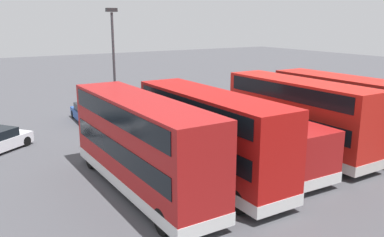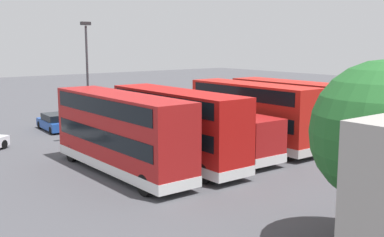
{
  "view_description": "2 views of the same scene",
  "coord_description": "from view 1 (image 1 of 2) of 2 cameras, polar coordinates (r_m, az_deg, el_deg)",
  "views": [
    {
      "loc": [
        14.73,
        26.55,
        8.12
      ],
      "look_at": [
        1.05,
        4.34,
        1.73
      ],
      "focal_mm": 37.92,
      "sensor_mm": 36.0,
      "label": 1
    },
    {
      "loc": [
        19.98,
        32.8,
        7.45
      ],
      "look_at": [
        -1.74,
        4.69,
        1.66
      ],
      "focal_mm": 44.25,
      "sensor_mm": 36.0,
      "label": 2
    }
  ],
  "objects": [
    {
      "name": "bus_single_deck_third",
      "position": [
        23.55,
        8.82,
        -2.43
      ],
      "size": [
        2.81,
        10.38,
        2.95
      ],
      "color": "#A51919",
      "rests_on": "ground"
    },
    {
      "name": "bus_double_decker_fifth",
      "position": [
        19.46,
        -7.22,
        -3.3
      ],
      "size": [
        2.69,
        11.47,
        4.55
      ],
      "color": "#A51919",
      "rests_on": "ground"
    },
    {
      "name": "waste_bin_yellow",
      "position": [
        31.61,
        -3.06,
        -0.25
      ],
      "size": [
        0.6,
        0.6,
        0.95
      ],
      "primitive_type": "cylinder",
      "color": "yellow",
      "rests_on": "ground"
    },
    {
      "name": "bus_double_decker_near_end",
      "position": [
        27.91,
        20.79,
        1.12
      ],
      "size": [
        2.68,
        10.58,
        4.55
      ],
      "color": "red",
      "rests_on": "ground"
    },
    {
      "name": "ground_plane",
      "position": [
        31.43,
        -2.52,
        -1.22
      ],
      "size": [
        140.0,
        140.0,
        0.0
      ],
      "primitive_type": "plane",
      "color": "#47474C"
    },
    {
      "name": "bus_double_decker_second",
      "position": [
        25.75,
        14.69,
        0.58
      ],
      "size": [
        2.65,
        10.57,
        4.55
      ],
      "color": "red",
      "rests_on": "ground"
    },
    {
      "name": "bus_double_decker_fourth",
      "position": [
        20.77,
        2.37,
        -2.1
      ],
      "size": [
        2.63,
        10.86,
        4.55
      ],
      "color": "#B71411",
      "rests_on": "ground"
    },
    {
      "name": "lamp_post_tall",
      "position": [
        26.85,
        -10.9,
        7.07
      ],
      "size": [
        0.7,
        0.3,
        8.82
      ],
      "color": "#38383D",
      "rests_on": "ground"
    },
    {
      "name": "car_hatchback_silver",
      "position": [
        34.28,
        -14.52,
        0.82
      ],
      "size": [
        2.07,
        4.51,
        1.43
      ],
      "color": "#1E479E",
      "rests_on": "ground"
    }
  ]
}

